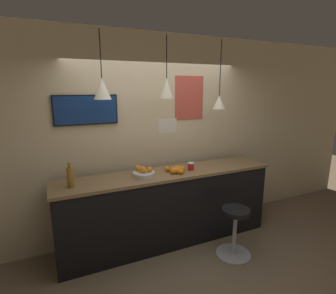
{
  "coord_description": "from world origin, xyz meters",
  "views": [
    {
      "loc": [
        -1.4,
        -2.44,
        2.16
      ],
      "look_at": [
        0.0,
        0.66,
        1.39
      ],
      "focal_mm": 28.0,
      "sensor_mm": 36.0,
      "label": 1
    }
  ],
  "objects_px": {
    "juice_bottle": "(70,177)",
    "mounted_tv": "(86,110)",
    "bar_stool": "(235,226)",
    "spread_jar": "(191,166)",
    "fruit_bowl": "(144,173)"
  },
  "relations": [
    {
      "from": "juice_bottle",
      "to": "mounted_tv",
      "type": "xyz_separation_m",
      "value": [
        0.27,
        0.4,
        0.72
      ]
    },
    {
      "from": "juice_bottle",
      "to": "mounted_tv",
      "type": "distance_m",
      "value": 0.87
    },
    {
      "from": "bar_stool",
      "to": "mounted_tv",
      "type": "bearing_deg",
      "value": 148.26
    },
    {
      "from": "spread_jar",
      "to": "mounted_tv",
      "type": "xyz_separation_m",
      "value": [
        -1.3,
        0.4,
        0.79
      ]
    },
    {
      "from": "fruit_bowl",
      "to": "juice_bottle",
      "type": "relative_size",
      "value": 0.96
    },
    {
      "from": "bar_stool",
      "to": "spread_jar",
      "type": "distance_m",
      "value": 0.97
    },
    {
      "from": "bar_stool",
      "to": "juice_bottle",
      "type": "distance_m",
      "value": 2.14
    },
    {
      "from": "juice_bottle",
      "to": "mounted_tv",
      "type": "height_order",
      "value": "mounted_tv"
    },
    {
      "from": "bar_stool",
      "to": "juice_bottle",
      "type": "relative_size",
      "value": 2.22
    },
    {
      "from": "mounted_tv",
      "to": "spread_jar",
      "type": "bearing_deg",
      "value": -17.15
    },
    {
      "from": "juice_bottle",
      "to": "bar_stool",
      "type": "bearing_deg",
      "value": -17.67
    },
    {
      "from": "mounted_tv",
      "to": "fruit_bowl",
      "type": "bearing_deg",
      "value": -33.1
    },
    {
      "from": "spread_jar",
      "to": "fruit_bowl",
      "type": "bearing_deg",
      "value": 179.79
    },
    {
      "from": "fruit_bowl",
      "to": "spread_jar",
      "type": "relative_size",
      "value": 2.66
    },
    {
      "from": "bar_stool",
      "to": "spread_jar",
      "type": "relative_size",
      "value": 6.17
    }
  ]
}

